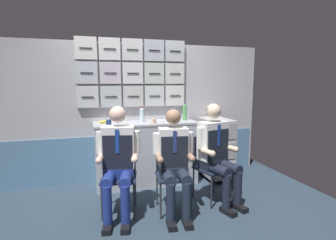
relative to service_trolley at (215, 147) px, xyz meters
name	(u,v)px	position (x,y,z in m)	size (l,w,h in m)	color
ground	(159,219)	(-1.20, -0.99, -0.54)	(4.80, 4.80, 0.04)	#293847
galley_bulkhead	(136,110)	(-1.21, 0.38, 0.60)	(4.20, 0.14, 2.20)	#B2B0B5
galley_counter	(146,153)	(-1.11, 0.10, -0.04)	(1.54, 0.53, 0.95)	#B3B8C1
service_trolley	(215,147)	(0.00, 0.00, 0.00)	(0.40, 0.65, 0.98)	black
folding_chair_left	(120,168)	(-1.60, -0.65, 0.00)	(0.47, 0.47, 0.84)	#2D2D33
crew_member_left	(118,157)	(-1.63, -0.80, 0.19)	(0.52, 0.67, 1.28)	black
folding_chair_right	(172,167)	(-0.97, -0.78, 0.00)	(0.45, 0.45, 0.84)	#2D2D33
crew_member_right	(174,158)	(-0.99, -0.94, 0.16)	(0.49, 0.62, 1.24)	black
folding_chair_by_counter	(208,160)	(-0.43, -0.65, 0.00)	(0.49, 0.49, 0.84)	#2D2D33
crew_member_by_counter	(217,149)	(-0.39, -0.80, 0.19)	(0.53, 0.68, 1.28)	black
water_bottle_short	(185,112)	(-0.47, 0.16, 0.56)	(0.06, 0.06, 0.27)	#4EA054
water_bottle_clear	(142,115)	(-1.16, 0.17, 0.54)	(0.06, 0.06, 0.23)	silver
coffee_cup_spare	(154,121)	(-1.03, -0.03, 0.47)	(0.07, 0.07, 0.07)	tan
paper_cup_blue	(109,122)	(-1.67, -0.03, 0.47)	(0.07, 0.07, 0.08)	navy
snack_banana	(104,122)	(-1.72, 0.20, 0.45)	(0.17, 0.10, 0.04)	yellow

